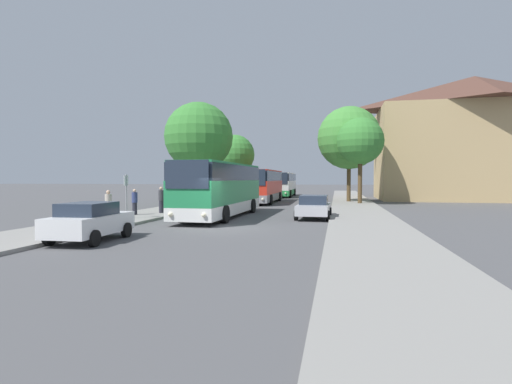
% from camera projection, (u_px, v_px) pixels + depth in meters
% --- Properties ---
extents(ground_plane, '(300.00, 300.00, 0.00)m').
position_uv_depth(ground_plane, '(226.00, 228.00, 20.01)').
color(ground_plane, '#4C4C4F').
rests_on(ground_plane, ground).
extents(sidewalk_left, '(4.00, 120.00, 0.15)m').
position_uv_depth(sidewalk_left, '(101.00, 223.00, 21.40)').
color(sidewalk_left, gray).
rests_on(sidewalk_left, ground_plane).
extents(sidewalk_right, '(4.00, 120.00, 0.15)m').
position_uv_depth(sidewalk_right, '(371.00, 230.00, 18.62)').
color(sidewalk_right, gray).
rests_on(sidewalk_right, ground_plane).
extents(building_right_background, '(21.02, 11.95, 14.24)m').
position_uv_depth(building_right_background, '(473.00, 138.00, 45.95)').
color(building_right_background, tan).
rests_on(building_right_background, ground_plane).
extents(bus_front, '(2.95, 11.76, 3.43)m').
position_uv_depth(bus_front, '(221.00, 189.00, 25.59)').
color(bus_front, silver).
rests_on(bus_front, ground_plane).
extents(bus_middle, '(2.91, 11.48, 3.33)m').
position_uv_depth(bus_middle, '(263.00, 185.00, 40.81)').
color(bus_middle, gray).
rests_on(bus_middle, ground_plane).
extents(bus_rear, '(2.95, 12.13, 3.26)m').
position_uv_depth(bus_rear, '(284.00, 184.00, 55.25)').
color(bus_rear, '#238942').
rests_on(bus_rear, ground_plane).
extents(parked_car_left_curb, '(2.11, 3.99, 1.54)m').
position_uv_depth(parked_car_left_curb, '(90.00, 221.00, 15.66)').
color(parked_car_left_curb, silver).
rests_on(parked_car_left_curb, ground_plane).
extents(parked_car_right_near, '(2.13, 4.26, 1.44)m').
position_uv_depth(parked_car_right_near, '(314.00, 206.00, 24.60)').
color(parked_car_right_near, '#B7B7BC').
rests_on(parked_car_right_near, ground_plane).
extents(bus_stop_sign, '(0.08, 0.45, 2.56)m').
position_uv_depth(bus_stop_sign, '(126.00, 191.00, 23.24)').
color(bus_stop_sign, gray).
rests_on(bus_stop_sign, sidewalk_left).
extents(pedestrian_waiting_near, '(0.36, 0.36, 1.69)m').
position_uv_depth(pedestrian_waiting_near, '(108.00, 205.00, 21.87)').
color(pedestrian_waiting_near, '#23232D').
rests_on(pedestrian_waiting_near, sidewalk_left).
extents(pedestrian_waiting_far, '(0.36, 0.36, 1.65)m').
position_uv_depth(pedestrian_waiting_far, '(135.00, 202.00, 25.54)').
color(pedestrian_waiting_far, '#23232D').
rests_on(pedestrian_waiting_far, sidewalk_left).
extents(pedestrian_walking_back, '(0.36, 0.36, 1.77)m').
position_uv_depth(pedestrian_walking_back, '(161.00, 200.00, 26.93)').
color(pedestrian_walking_back, '#23232D').
rests_on(pedestrian_walking_back, sidewalk_left).
extents(tree_left_near, '(6.13, 6.13, 9.16)m').
position_uv_depth(tree_left_near, '(199.00, 137.00, 35.74)').
color(tree_left_near, '#47331E').
rests_on(tree_left_near, sidewalk_left).
extents(tree_left_far, '(4.72, 4.72, 7.51)m').
position_uv_depth(tree_left_far, '(235.00, 155.00, 47.03)').
color(tree_left_far, brown).
rests_on(tree_left_far, sidewalk_left).
extents(tree_right_near, '(6.39, 6.39, 9.68)m').
position_uv_depth(tree_right_near, '(349.00, 138.00, 40.68)').
color(tree_right_near, '#513D23').
rests_on(tree_right_near, sidewalk_right).
extents(tree_right_mid, '(4.41, 4.41, 8.09)m').
position_uv_depth(tree_right_mid, '(360.00, 141.00, 37.62)').
color(tree_right_mid, '#513D23').
rests_on(tree_right_mid, sidewalk_right).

